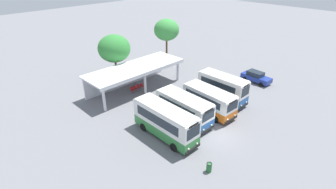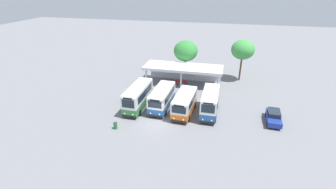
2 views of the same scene
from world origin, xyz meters
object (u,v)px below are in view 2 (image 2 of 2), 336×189
Objects in this scene: parked_car_flank at (274,117)px; city_bus_nearest_orange at (138,96)px; city_bus_second_in_row at (162,98)px; waiting_chair_fourth_seat at (185,82)px; litter_bin_apron at (115,126)px; waiting_chair_end_by_column at (176,81)px; waiting_chair_middle_seat at (182,82)px; city_bus_fourth_amber at (210,102)px; city_bus_middle_cream at (184,103)px; waiting_chair_second_from_end at (179,81)px.

city_bus_nearest_orange is at bearing -179.43° from parked_car_flank.
city_bus_second_in_row is 8.29× the size of waiting_chair_fourth_seat.
waiting_chair_end_by_column is at bearing 74.90° from litter_bin_apron.
city_bus_fourth_amber is at bearing -60.23° from waiting_chair_middle_seat.
city_bus_second_in_row is 8.29× the size of waiting_chair_end_by_column.
waiting_chair_fourth_seat is 17.94m from litter_bin_apron.
litter_bin_apron is (-4.53, -16.80, -0.07)m from waiting_chair_end_by_column.
city_bus_nearest_orange reaches higher than city_bus_middle_cream.
waiting_chair_end_by_column and waiting_chair_middle_seat have the same top height.
waiting_chair_end_by_column is (0.11, 9.80, -1.22)m from city_bus_second_in_row.
city_bus_fourth_amber is 8.74m from parked_car_flank.
parked_car_flank is at bearing 1.91° from city_bus_middle_cream.
waiting_chair_fourth_seat is 0.96× the size of litter_bin_apron.
city_bus_nearest_orange is 11.64m from waiting_chair_middle_seat.
parked_car_flank is (8.67, -0.17, -1.11)m from city_bus_fourth_amber.
waiting_chair_second_from_end is at bearing 73.17° from litter_bin_apron.
litter_bin_apron is at bearing -108.65° from waiting_chair_middle_seat.
waiting_chair_fourth_seat is (1.75, 0.01, 0.00)m from waiting_chair_end_by_column.
city_bus_fourth_amber is 11.41m from waiting_chair_fourth_seat.
city_bus_middle_cream reaches higher than waiting_chair_second_from_end.
waiting_chair_second_from_end is at bearing 122.15° from city_bus_fourth_amber.
city_bus_second_in_row reaches higher than waiting_chair_fourth_seat.
waiting_chair_middle_seat is (1.17, 0.10, 0.00)m from waiting_chair_end_by_column.
city_bus_fourth_amber reaches higher than city_bus_nearest_orange.
waiting_chair_fourth_seat is (-13.88, 10.22, -0.31)m from parked_car_flank.
city_bus_middle_cream is 7.97× the size of waiting_chair_second_from_end.
city_bus_second_in_row reaches higher than waiting_chair_middle_seat.
litter_bin_apron reaches higher than waiting_chair_middle_seat.
city_bus_middle_cream is 3.60m from city_bus_fourth_amber.
parked_car_flank reaches higher than litter_bin_apron.
waiting_chair_middle_seat is (1.28, 9.89, -1.22)m from city_bus_second_in_row.
city_bus_middle_cream is 11.17m from waiting_chair_second_from_end.
city_bus_fourth_amber is 11.77m from waiting_chair_middle_seat.
parked_car_flank is 18.68m from waiting_chair_end_by_column.
parked_car_flank is at bearing -35.48° from waiting_chair_middle_seat.
waiting_chair_fourth_seat is at bearing 79.23° from city_bus_second_in_row.
waiting_chair_second_from_end is at bearing 178.19° from waiting_chair_middle_seat.
litter_bin_apron is at bearing -97.84° from city_bus_nearest_orange.
waiting_chair_fourth_seat is at bearing 117.44° from city_bus_fourth_amber.
city_bus_fourth_amber is at bearing -55.24° from waiting_chair_end_by_column.
waiting_chair_second_from_end is 0.96× the size of litter_bin_apron.
waiting_chair_middle_seat is (-2.26, 10.72, -1.17)m from city_bus_middle_cream.
city_bus_fourth_amber is at bearing 30.42° from litter_bin_apron.
parked_car_flank is 18.26m from waiting_chair_second_from_end.
waiting_chair_fourth_seat is at bearing 98.96° from city_bus_middle_cream.
city_bus_middle_cream is 1.03× the size of city_bus_fourth_amber.
city_bus_second_in_row is at bearing 9.78° from city_bus_nearest_orange.
litter_bin_apron is at bearing -106.83° from waiting_chair_second_from_end.
city_bus_nearest_orange reaches higher than city_bus_second_in_row.
city_bus_fourth_amber is (10.62, 0.36, 0.04)m from city_bus_nearest_orange.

